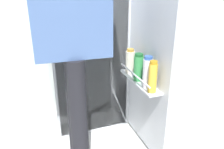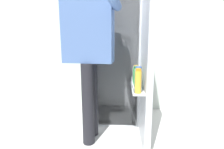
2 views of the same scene
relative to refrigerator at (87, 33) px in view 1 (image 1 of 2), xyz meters
The scene contains 3 objects.
ground_plane 0.97m from the refrigerator, 93.15° to the right, with size 6.93×6.93×0.00m, color silver.
refrigerator is the anchor object (origin of this frame).
person 0.58m from the refrigerator, 113.29° to the right, with size 0.56×0.80×1.63m.
Camera 1 is at (-0.48, -1.50, 1.30)m, focal length 38.83 mm.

